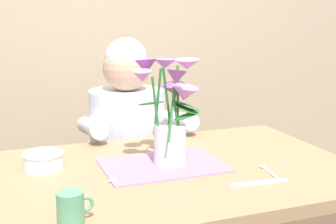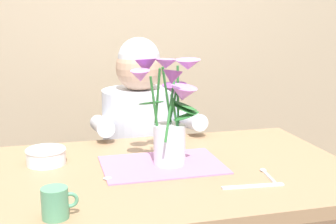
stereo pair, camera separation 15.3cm
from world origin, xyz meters
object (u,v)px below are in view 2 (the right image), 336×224
Objects in this scene: dinner_knife at (253,186)px; coffee_cup at (56,203)px; ceramic_bowl at (46,156)px; flower_vase at (169,111)px; seated_person at (140,161)px.

coffee_cup is (-0.57, -0.07, 0.04)m from dinner_knife.
ceramic_bowl reaches higher than dinner_knife.
ceramic_bowl is at bearing 163.98° from flower_vase.
coffee_cup is at bearing -139.82° from flower_vase.
seated_person is 8.35× the size of ceramic_bowl.
ceramic_bowl is at bearing 153.09° from dinner_knife.
coffee_cup is at bearing -114.83° from seated_person.
dinner_knife is 0.57m from coffee_cup.
flower_vase is 2.64× the size of ceramic_bowl.
flower_vase is 3.86× the size of coffee_cup.
seated_person is at bearing 88.43° from flower_vase.
dinner_knife is at bearing 6.59° from coffee_cup.
flower_vase is at bearing 40.18° from coffee_cup.
dinner_knife is (0.19, -0.25, -0.18)m from flower_vase.
flower_vase is 0.44m from ceramic_bowl.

